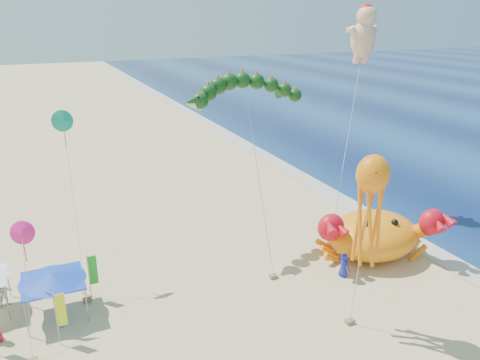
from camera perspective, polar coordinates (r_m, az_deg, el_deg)
name	(u,v)px	position (r m, az deg, el deg)	size (l,w,h in m)	color
ground	(279,275)	(32.34, 4.79, -11.52)	(320.00, 320.00, 0.00)	#D1B784
foam_strip	(415,242)	(38.97, 20.57, -7.08)	(320.00, 320.00, 0.00)	silver
crab_inflatable	(374,234)	(35.17, 16.02, -6.31)	(9.15, 7.36, 4.01)	orange
dragon_kite	(245,94)	(34.18, 0.65, 10.41)	(10.57, 9.33, 12.39)	#0E350F
cherub_kite	(364,33)	(41.03, 14.88, 16.96)	(7.21, 6.62, 17.45)	#F2BA94
octopus_kite	(370,202)	(24.91, 15.59, -2.58)	(1.77, 1.60, 10.10)	orange
canopy_blue	(52,278)	(29.35, -21.92, -10.99)	(3.72, 3.72, 2.71)	gray
feather_flags	(18,301)	(28.76, -25.41, -13.19)	(9.48, 3.61, 3.20)	gray
beachgoers	(103,287)	(30.63, -16.39, -12.44)	(26.63, 8.53, 1.80)	blue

